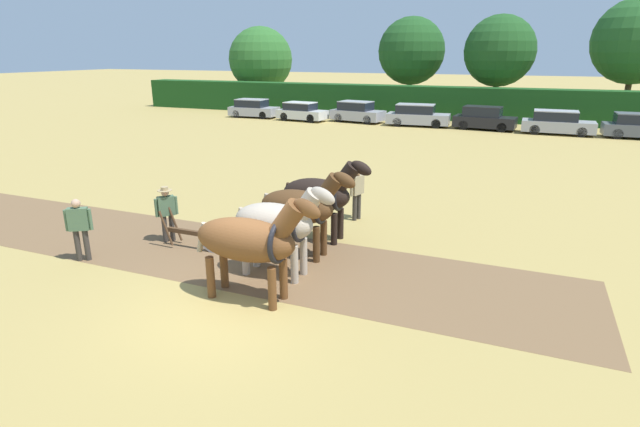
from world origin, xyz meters
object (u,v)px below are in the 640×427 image
tree_center (637,41)px  parked_car_center_left (357,112)px  draft_horse_trail_left (301,207)px  tree_center_left (500,51)px  farmer_beside_team (357,190)px  draft_horse_trail_right (320,194)px  parked_car_center (417,116)px  tree_far_left (261,59)px  parked_car_far_left (253,109)px  parked_car_far_right (638,127)px  tree_left (411,51)px  plow (197,238)px  draft_horse_lead_right (278,222)px  parked_car_left (302,112)px  farmer_at_plow (167,210)px  farmer_onlooker_left (79,225)px  parked_car_center_right (484,119)px  parked_car_right (557,123)px  draft_horse_lead_left (250,240)px

tree_center → parked_car_center_left: tree_center is taller
draft_horse_trail_left → parked_car_center_left: 26.56m
tree_center_left → farmer_beside_team: tree_center_left is taller
draft_horse_trail_right → parked_car_center: (-2.21, 23.90, -0.58)m
tree_far_left → parked_car_far_left: bearing=-65.6°
parked_car_far_right → tree_left: bearing=150.0°
draft_horse_trail_left → draft_horse_trail_right: (-0.00, 1.31, -0.01)m
tree_center → plow: (-14.86, -34.95, -5.56)m
draft_horse_lead_right → parked_car_far_left: (-15.70, 26.53, -0.63)m
parked_car_left → parked_car_center_left: parked_car_center_left is taller
tree_center → parked_car_far_left: size_ratio=2.29×
parked_car_far_right → tree_center: bearing=85.8°
tree_far_left → tree_center: (31.79, 0.16, 1.46)m
farmer_at_plow → farmer_onlooker_left: bearing=-81.7°
tree_center_left → parked_car_center: size_ratio=1.77×
plow → farmer_at_plow: 1.26m
draft_horse_trail_right → plow: 3.57m
parked_car_far_left → tree_far_left: bearing=113.1°
parked_car_center_right → draft_horse_trail_right: bearing=-90.3°
draft_horse_trail_left → parked_car_far_right: size_ratio=0.67×
draft_horse_lead_right → tree_center: bearing=71.0°
parked_car_far_right → plow: bearing=-120.3°
tree_center → draft_horse_trail_left: bearing=-109.4°
tree_center → parked_car_far_left: 29.65m
parked_car_left → draft_horse_trail_right: bearing=-58.2°
draft_horse_trail_right → parked_car_far_left: (-15.69, 23.92, -0.63)m
plow → parked_car_center_left: parked_car_center_left is taller
tree_left → parked_car_right: (11.78, -9.10, -4.46)m
tree_far_left → parked_car_center_left: 15.82m
draft_horse_trail_right → parked_car_far_right: bearing=63.7°
draft_horse_lead_left → parked_car_right: size_ratio=0.68×
draft_horse_lead_right → parked_car_far_left: 30.83m
draft_horse_trail_left → parked_car_center: (-2.21, 25.21, -0.59)m
tree_center → parked_car_left: (-23.20, -9.52, -5.20)m
parked_car_left → parked_car_center_left: 4.33m
farmer_at_plow → parked_car_far_right: bearing=97.6°
draft_horse_trail_left → parked_car_center: bearing=94.7°
tree_left → draft_horse_trail_left: size_ratio=2.97×
tree_left → draft_horse_lead_right: bearing=-82.3°
draft_horse_trail_left → parked_car_left: (-11.15, 24.76, -0.65)m
tree_center_left → draft_horse_lead_right: bearing=-94.1°
draft_horse_trail_right → parked_car_center_left: (-6.90, 24.33, -0.58)m
parked_car_center_right → parked_car_left: bearing=-172.4°
tree_center_left → tree_far_left: bearing=177.5°
parked_car_far_left → parked_car_right: (22.68, -0.34, 0.03)m
tree_center → parked_car_far_right: (-0.50, -9.34, -5.15)m
draft_horse_lead_right → plow: draft_horse_lead_right is taller
tree_center_left → parked_car_center_left: size_ratio=1.90×
farmer_at_plow → parked_car_center: (1.69, 25.67, -0.16)m
tree_far_left → tree_center_left: 22.26m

